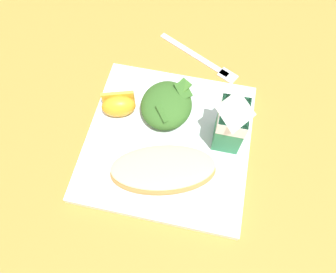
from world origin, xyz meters
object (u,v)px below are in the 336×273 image
object	(u,v)px
metal_fork	(204,60)
green_salad_pile	(167,105)
white_plate	(168,141)
milk_carton	(232,121)
cheesy_pizza_bread	(163,170)
orange_wedge_front	(119,105)

from	to	relation	value
metal_fork	green_salad_pile	bearing A→B (deg)	-18.25
white_plate	milk_carton	size ratio (longest dim) A/B	2.55
cheesy_pizza_bread	milk_carton	xyz separation A→B (m)	(-0.09, 0.09, 0.04)
milk_carton	metal_fork	world-z (taller)	milk_carton
milk_carton	green_salad_pile	bearing A→B (deg)	-105.79
white_plate	metal_fork	world-z (taller)	white_plate
cheesy_pizza_bread	milk_carton	bearing A→B (deg)	133.85
white_plate	green_salad_pile	world-z (taller)	green_salad_pile
milk_carton	metal_fork	distance (m)	0.20
cheesy_pizza_bread	milk_carton	size ratio (longest dim) A/B	1.68
cheesy_pizza_bread	orange_wedge_front	bearing A→B (deg)	-134.58
milk_carton	orange_wedge_front	bearing A→B (deg)	-93.91
cheesy_pizza_bread	milk_carton	distance (m)	0.13
white_plate	cheesy_pizza_bread	size ratio (longest dim) A/B	1.51
green_salad_pile	metal_fork	size ratio (longest dim) A/B	0.57
white_plate	green_salad_pile	bearing A→B (deg)	-165.26
milk_carton	metal_fork	xyz separation A→B (m)	(-0.17, -0.07, -0.07)
orange_wedge_front	green_salad_pile	bearing A→B (deg)	102.62
white_plate	milk_carton	xyz separation A→B (m)	(-0.02, 0.10, 0.07)
white_plate	green_salad_pile	size ratio (longest dim) A/B	2.80
green_salad_pile	metal_fork	world-z (taller)	green_salad_pile
white_plate	cheesy_pizza_bread	distance (m)	0.07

